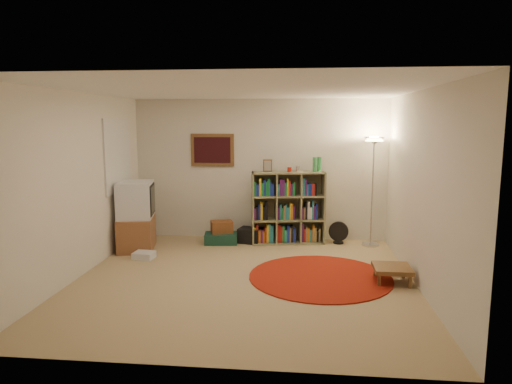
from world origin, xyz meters
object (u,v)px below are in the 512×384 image
bookshelf (287,209)px  side_table (392,269)px  floor_fan (338,233)px  floor_lamp (374,156)px  tv_stand (136,217)px  suitcase (221,238)px

bookshelf → side_table: bearing=-61.1°
floor_fan → floor_lamp: bearing=1.3°
tv_stand → side_table: 4.11m
tv_stand → suitcase: bearing=8.7°
bookshelf → side_table: bookshelf is taller
floor_fan → tv_stand: bearing=-160.1°
floor_lamp → tv_stand: size_ratio=1.64×
bookshelf → floor_lamp: 1.71m
floor_fan → tv_stand: size_ratio=0.34×
floor_fan → side_table: 1.98m
tv_stand → side_table: bearing=-29.0°
tv_stand → side_table: size_ratio=2.34×
bookshelf → floor_fan: 0.99m
bookshelf → side_table: size_ratio=3.10×
side_table → floor_fan: bearing=106.1°
tv_stand → suitcase: (1.32, 0.49, -0.46)m
bookshelf → suitcase: bearing=178.9°
floor_lamp → side_table: (0.01, -1.83, -1.36)m
floor_lamp → suitcase: (-2.57, -0.12, -1.45)m
floor_fan → side_table: bearing=-65.4°
side_table → bookshelf: bearing=127.8°
bookshelf → floor_fan: bookshelf is taller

